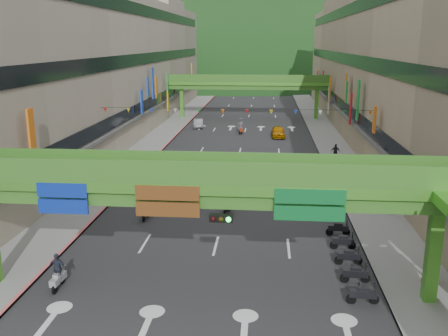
{
  "coord_description": "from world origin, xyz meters",
  "views": [
    {
      "loc": [
        2.97,
        -16.7,
        12.35
      ],
      "look_at": [
        0.0,
        18.0,
        3.5
      ],
      "focal_mm": 40.0,
      "sensor_mm": 36.0,
      "label": 1
    }
  ],
  "objects_px": {
    "scooter_rider_near": "(146,208)",
    "car_silver": "(198,123)",
    "overpass_near": "(221,199)",
    "pedestrian_red": "(430,268)",
    "scooter_rider_mid": "(227,199)",
    "car_yellow": "(278,132)"
  },
  "relations": [
    {
      "from": "car_silver",
      "to": "car_yellow",
      "type": "relative_size",
      "value": 0.88
    },
    {
      "from": "scooter_rider_mid",
      "to": "scooter_rider_near",
      "type": "bearing_deg",
      "value": -162.86
    },
    {
      "from": "scooter_rider_near",
      "to": "car_yellow",
      "type": "bearing_deg",
      "value": 72.85
    },
    {
      "from": "scooter_rider_mid",
      "to": "car_silver",
      "type": "height_order",
      "value": "scooter_rider_mid"
    },
    {
      "from": "scooter_rider_mid",
      "to": "car_silver",
      "type": "relative_size",
      "value": 0.55
    },
    {
      "from": "scooter_rider_near",
      "to": "scooter_rider_mid",
      "type": "relative_size",
      "value": 0.89
    },
    {
      "from": "scooter_rider_near",
      "to": "car_silver",
      "type": "height_order",
      "value": "scooter_rider_near"
    },
    {
      "from": "overpass_near",
      "to": "scooter_rider_mid",
      "type": "distance_m",
      "value": 13.44
    },
    {
      "from": "car_silver",
      "to": "pedestrian_red",
      "type": "xyz_separation_m",
      "value": [
        18.65,
        -47.59,
        0.3
      ]
    },
    {
      "from": "overpass_near",
      "to": "scooter_rider_near",
      "type": "height_order",
      "value": "overpass_near"
    },
    {
      "from": "overpass_near",
      "to": "car_yellow",
      "type": "xyz_separation_m",
      "value": [
        3.64,
        43.55,
        -4.47
      ]
    },
    {
      "from": "car_silver",
      "to": "pedestrian_red",
      "type": "relative_size",
      "value": 2.05
    },
    {
      "from": "car_silver",
      "to": "pedestrian_red",
      "type": "bearing_deg",
      "value": -74.69
    },
    {
      "from": "overpass_near",
      "to": "pedestrian_red",
      "type": "bearing_deg",
      "value": 13.73
    },
    {
      "from": "overpass_near",
      "to": "scooter_rider_mid",
      "type": "bearing_deg",
      "value": 93.25
    },
    {
      "from": "scooter_rider_near",
      "to": "car_yellow",
      "type": "distance_m",
      "value": 34.05
    },
    {
      "from": "scooter_rider_near",
      "to": "car_yellow",
      "type": "height_order",
      "value": "scooter_rider_near"
    },
    {
      "from": "pedestrian_red",
      "to": "car_silver",
      "type": "bearing_deg",
      "value": 81.9
    },
    {
      "from": "scooter_rider_mid",
      "to": "pedestrian_red",
      "type": "relative_size",
      "value": 1.12
    },
    {
      "from": "car_silver",
      "to": "pedestrian_red",
      "type": "distance_m",
      "value": 51.11
    },
    {
      "from": "scooter_rider_near",
      "to": "pedestrian_red",
      "type": "xyz_separation_m",
      "value": [
        17.12,
        -8.4,
        0.08
      ]
    },
    {
      "from": "car_yellow",
      "to": "pedestrian_red",
      "type": "distance_m",
      "value": 41.54
    }
  ]
}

